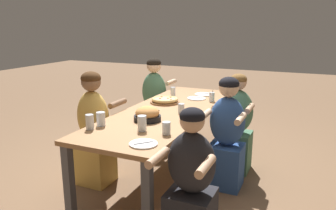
% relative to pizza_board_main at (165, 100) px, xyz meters
% --- Properties ---
extents(ground_plane, '(18.00, 18.00, 0.00)m').
position_rel_pizza_board_main_xyz_m(ground_plane, '(-0.26, -0.16, -0.80)').
color(ground_plane, brown).
rests_on(ground_plane, ground).
extents(dining_table, '(2.49, 0.85, 0.77)m').
position_rel_pizza_board_main_xyz_m(dining_table, '(-0.26, -0.16, -0.11)').
color(dining_table, '#996B42').
rests_on(dining_table, ground).
extents(pizza_board_main, '(0.34, 0.34, 0.06)m').
position_rel_pizza_board_main_xyz_m(pizza_board_main, '(0.00, 0.00, 0.00)').
color(pizza_board_main, brown).
rests_on(pizza_board_main, dining_table).
extents(skillet_bowl, '(0.38, 0.26, 0.14)m').
position_rel_pizza_board_main_xyz_m(skillet_bowl, '(-0.72, -0.15, 0.03)').
color(skillet_bowl, black).
rests_on(skillet_bowl, dining_table).
extents(empty_plate_a, '(0.22, 0.22, 0.02)m').
position_rel_pizza_board_main_xyz_m(empty_plate_a, '(-1.30, -0.41, -0.02)').
color(empty_plate_a, white).
rests_on(empty_plate_a, dining_table).
extents(empty_plate_b, '(0.23, 0.23, 0.02)m').
position_rel_pizza_board_main_xyz_m(empty_plate_b, '(0.61, -0.28, -0.02)').
color(empty_plate_b, white).
rests_on(empty_plate_b, dining_table).
extents(empty_plate_c, '(0.23, 0.23, 0.02)m').
position_rel_pizza_board_main_xyz_m(empty_plate_c, '(0.35, -0.27, -0.02)').
color(empty_plate_c, white).
rests_on(empty_plate_c, dining_table).
extents(cocktail_glass_blue, '(0.07, 0.07, 0.14)m').
position_rel_pizza_board_main_xyz_m(cocktail_glass_blue, '(0.29, -0.48, 0.02)').
color(cocktail_glass_blue, silver).
rests_on(cocktail_glass_blue, dining_table).
extents(drinking_glass_a, '(0.08, 0.08, 0.13)m').
position_rel_pizza_board_main_xyz_m(drinking_glass_a, '(-1.03, 0.16, 0.03)').
color(drinking_glass_a, silver).
rests_on(drinking_glass_a, dining_table).
extents(drinking_glass_b, '(0.07, 0.07, 0.13)m').
position_rel_pizza_board_main_xyz_m(drinking_glass_b, '(-1.15, 0.19, 0.04)').
color(drinking_glass_b, silver).
rests_on(drinking_glass_b, dining_table).
extents(drinking_glass_c, '(0.07, 0.07, 0.11)m').
position_rel_pizza_board_main_xyz_m(drinking_glass_c, '(-1.01, -0.47, 0.02)').
color(drinking_glass_c, silver).
rests_on(drinking_glass_c, dining_table).
extents(drinking_glass_d, '(0.08, 0.08, 0.13)m').
position_rel_pizza_board_main_xyz_m(drinking_glass_d, '(-1.01, -0.25, 0.03)').
color(drinking_glass_d, silver).
rests_on(drinking_glass_d, dining_table).
extents(drinking_glass_e, '(0.07, 0.07, 0.10)m').
position_rel_pizza_board_main_xyz_m(drinking_glass_e, '(-0.35, -0.34, 0.01)').
color(drinking_glass_e, silver).
rests_on(drinking_glass_e, dining_table).
extents(drinking_glass_f, '(0.06, 0.06, 0.14)m').
position_rel_pizza_board_main_xyz_m(drinking_glass_f, '(0.26, 0.01, 0.04)').
color(drinking_glass_f, silver).
rests_on(drinking_glass_f, dining_table).
extents(diner_far_midleft, '(0.51, 0.40, 1.20)m').
position_rel_pizza_board_main_xyz_m(diner_far_midleft, '(-0.71, 0.49, -0.24)').
color(diner_far_midleft, gold).
rests_on(diner_far_midleft, ground).
extents(diner_near_midright, '(0.51, 0.40, 1.13)m').
position_rel_pizza_board_main_xyz_m(diner_near_midright, '(0.20, -0.80, -0.29)').
color(diner_near_midright, '#477556').
rests_on(diner_near_midright, ground).
extents(diner_near_left, '(0.51, 0.40, 1.10)m').
position_rel_pizza_board_main_xyz_m(diner_near_left, '(-1.30, -0.80, -0.30)').
color(diner_near_left, '#232328').
rests_on(diner_near_left, ground).
extents(diner_far_right, '(0.51, 0.40, 1.20)m').
position_rel_pizza_board_main_xyz_m(diner_far_right, '(0.70, 0.49, -0.24)').
color(diner_far_right, '#477556').
rests_on(diner_far_right, ground).
extents(diner_near_center, '(0.51, 0.40, 1.16)m').
position_rel_pizza_board_main_xyz_m(diner_near_center, '(-0.25, -0.80, -0.26)').
color(diner_near_center, '#2D5193').
rests_on(diner_near_center, ground).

